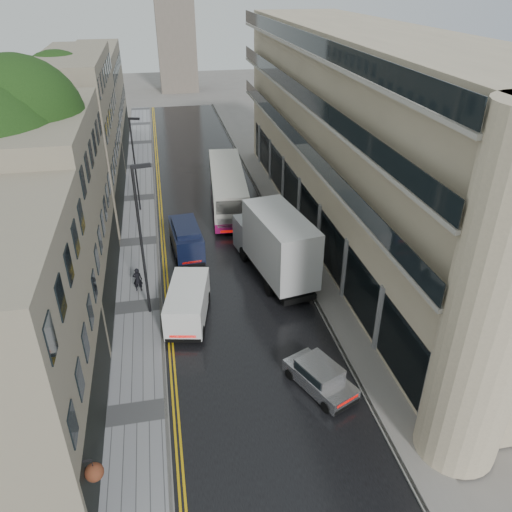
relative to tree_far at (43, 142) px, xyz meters
name	(u,v)px	position (x,y,z in m)	size (l,w,h in m)	color
road	(219,235)	(12.20, -5.50, -6.22)	(9.00, 85.00, 0.02)	black
left_sidewalk	(139,242)	(6.35, -5.50, -6.17)	(2.70, 85.00, 0.12)	gray
right_sidewalk	(289,229)	(17.60, -5.50, -6.17)	(1.80, 85.00, 0.12)	slate
old_shop_row	(78,156)	(2.75, -3.00, -0.23)	(4.50, 56.00, 12.00)	gray
modern_block	(366,142)	(22.50, -7.00, 0.77)	(8.00, 40.00, 14.00)	beige
tree_far	(43,142)	(0.00, 0.00, 0.00)	(9.24, 9.24, 12.46)	black
cream_bus	(215,204)	(12.21, -3.30, -4.64)	(2.61, 11.49, 3.13)	beige
white_lorry	(269,263)	(14.14, -14.01, -3.91)	(2.62, 8.74, 4.59)	silver
silver_hatchback	(327,400)	(14.68, -23.59, -5.52)	(1.61, 3.68, 1.38)	#B9B9BE
white_van	(167,321)	(7.95, -16.91, -5.15)	(2.00, 4.68, 2.12)	white
navy_van	(177,250)	(8.94, -9.36, -5.03)	(1.85, 4.63, 2.36)	black
pedestrian	(138,280)	(6.38, -12.11, -5.32)	(0.57, 0.38, 1.57)	black
lamp_post_near	(142,245)	(7.03, -14.46, -1.72)	(0.99, 0.22, 8.78)	black
lamp_post_far	(135,166)	(6.42, 0.17, -2.34)	(0.85, 0.19, 7.54)	black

